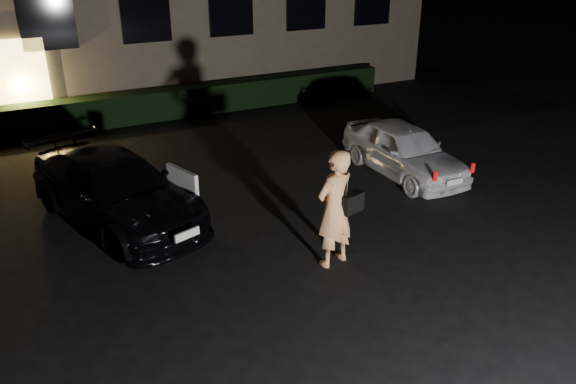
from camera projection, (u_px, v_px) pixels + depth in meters
ground at (359, 305)px, 8.18m from camera, size 80.00×80.00×0.00m
hedge at (158, 104)px, 16.48m from camera, size 15.00×0.70×0.85m
sedan at (116, 189)px, 10.42m from camera, size 2.99×4.68×1.26m
hatch at (404, 150)px, 12.52m from camera, size 1.42×3.43×1.16m
man at (335, 208)px, 8.86m from camera, size 0.90×0.64×1.98m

